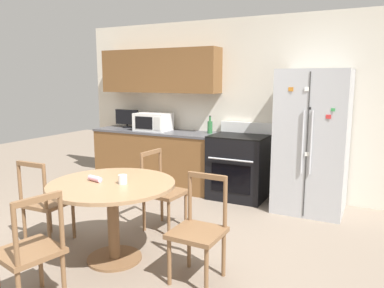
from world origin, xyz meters
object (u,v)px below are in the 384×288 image
Objects in this scene: microwave at (153,122)px; candle_glass at (123,180)px; oven_range at (239,166)px; countertop_tv at (127,118)px; counter_bottle at (210,127)px; refrigerator at (312,141)px; dining_chair_right at (199,231)px; dining_chair_far at (163,192)px; dining_chair_near at (31,252)px; dining_chair_left at (46,203)px.

candle_glass is at bearing -63.30° from microwave.
countertop_tv reaches higher than oven_range.
countertop_tv is 1.64× the size of counter_bottle.
refrigerator is 2.63m from candle_glass.
dining_chair_right is at bearing -67.72° from counter_bottle.
countertop_tv is at bearing 176.94° from refrigerator.
dining_chair_near is at bearing 1.87° from dining_chair_far.
countertop_tv reaches higher than microwave.
dining_chair_far is at bearing 96.74° from candle_glass.
dining_chair_right reaches higher than candle_glass.
dining_chair_far is (0.14, -1.61, -0.57)m from counter_bottle.
oven_range is 1.20× the size of dining_chair_far.
dining_chair_left is (-0.75, -2.50, -0.57)m from counter_bottle.
counter_bottle is 0.30× the size of dining_chair_left.
refrigerator is 6.85× the size of counter_bottle.
countertop_tv reaches higher than counter_bottle.
refrigerator is 3.07m from countertop_tv.
dining_chair_far is at bearing -43.59° from countertop_tv.
refrigerator is 3.37× the size of microwave.
refrigerator is 2.04× the size of dining_chair_right.
counter_bottle is at bearing 0.94° from countertop_tv.
dining_chair_near and dining_chair_right have the same top height.
countertop_tv reaches higher than dining_chair_near.
candle_glass is (0.99, 0.03, 0.36)m from dining_chair_left.
candle_glass is (1.77, -2.45, -0.27)m from countertop_tv.
dining_chair_left is 10.75× the size of candle_glass.
microwave is at bearing -8.68° from countertop_tv.
oven_range reaches higher than dining_chair_right.
oven_range is (-1.01, 0.06, -0.45)m from refrigerator.
counter_bottle is (-1.53, 0.19, 0.08)m from refrigerator.
oven_range is at bearing -13.52° from counter_bottle.
dining_chair_near is 1.00× the size of dining_chair_left.
refrigerator is 1.70× the size of oven_range.
dining_chair_far is (-0.38, -1.49, -0.03)m from oven_range.
countertop_tv is (-3.06, 0.16, 0.15)m from refrigerator.
countertop_tv is (-2.05, 0.10, 0.60)m from oven_range.
dining_chair_near is 1.75m from dining_chair_far.
dining_chair_left is (-1.27, -2.37, -0.03)m from oven_range.
refrigerator reaches higher than dining_chair_far.
microwave is 6.49× the size of candle_glass.
dining_chair_near is at bearing -72.91° from microwave.
dining_chair_right is (1.00, -2.44, -0.57)m from counter_bottle.
counter_bottle is at bearing 95.54° from candle_glass.
microwave reaches higher than dining_chair_near.
counter_bottle is 0.30× the size of dining_chair_far.
countertop_tv is 0.49× the size of dining_chair_right.
refrigerator reaches higher than microwave.
countertop_tv is at bearing 177.21° from oven_range.
countertop_tv is 0.49× the size of dining_chair_near.
dining_chair_left reaches higher than candle_glass.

